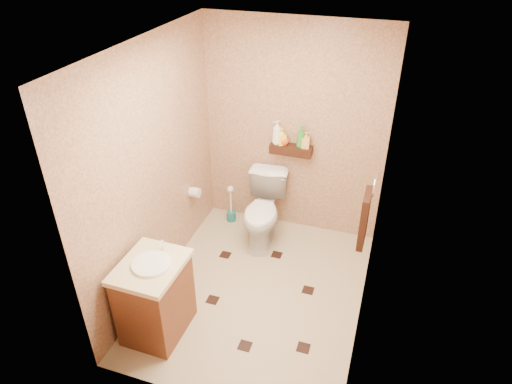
% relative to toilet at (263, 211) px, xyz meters
% --- Properties ---
extents(ground, '(2.50, 2.50, 0.00)m').
position_rel_toilet_xyz_m(ground, '(0.20, -0.83, -0.39)').
color(ground, '#BFA88B').
rests_on(ground, ground).
extents(wall_back, '(2.00, 0.04, 2.40)m').
position_rel_toilet_xyz_m(wall_back, '(0.20, 0.42, 0.81)').
color(wall_back, tan).
rests_on(wall_back, ground).
extents(wall_front, '(2.00, 0.04, 2.40)m').
position_rel_toilet_xyz_m(wall_front, '(0.20, -2.08, 0.81)').
color(wall_front, tan).
rests_on(wall_front, ground).
extents(wall_left, '(0.04, 2.50, 2.40)m').
position_rel_toilet_xyz_m(wall_left, '(-0.80, -0.83, 0.81)').
color(wall_left, tan).
rests_on(wall_left, ground).
extents(wall_right, '(0.04, 2.50, 2.40)m').
position_rel_toilet_xyz_m(wall_right, '(1.20, -0.83, 0.81)').
color(wall_right, tan).
rests_on(wall_right, ground).
extents(ceiling, '(2.00, 2.50, 0.02)m').
position_rel_toilet_xyz_m(ceiling, '(0.20, -0.83, 2.01)').
color(ceiling, silver).
rests_on(ceiling, wall_back).
extents(wall_shelf, '(0.46, 0.14, 0.10)m').
position_rel_toilet_xyz_m(wall_shelf, '(0.20, 0.34, 0.63)').
color(wall_shelf, '#35190E').
rests_on(wall_shelf, wall_back).
extents(floor_accents, '(1.21, 1.38, 0.01)m').
position_rel_toilet_xyz_m(floor_accents, '(0.26, -0.87, -0.39)').
color(floor_accents, black).
rests_on(floor_accents, ground).
extents(toilet, '(0.51, 0.80, 0.78)m').
position_rel_toilet_xyz_m(toilet, '(0.00, 0.00, 0.00)').
color(toilet, white).
rests_on(toilet, ground).
extents(vanity, '(0.52, 0.63, 0.87)m').
position_rel_toilet_xyz_m(vanity, '(-0.49, -1.55, -0.00)').
color(vanity, brown).
rests_on(vanity, ground).
extents(toilet_brush, '(0.11, 0.11, 0.48)m').
position_rel_toilet_xyz_m(toilet_brush, '(-0.48, 0.24, -0.22)').
color(toilet_brush, '#1B6D67').
rests_on(toilet_brush, ground).
extents(towel_ring, '(0.12, 0.30, 0.76)m').
position_rel_toilet_xyz_m(towel_ring, '(1.12, -0.58, 0.56)').
color(towel_ring, silver).
rests_on(towel_ring, wall_right).
extents(toilet_paper, '(0.12, 0.11, 0.12)m').
position_rel_toilet_xyz_m(toilet_paper, '(-0.74, -0.18, 0.21)').
color(toilet_paper, white).
rests_on(toilet_paper, wall_left).
extents(bottle_a, '(0.14, 0.14, 0.26)m').
position_rel_toilet_xyz_m(bottle_a, '(0.04, 0.34, 0.81)').
color(bottle_a, white).
rests_on(bottle_a, wall_shelf).
extents(bottle_b, '(0.11, 0.11, 0.18)m').
position_rel_toilet_xyz_m(bottle_b, '(0.10, 0.34, 0.77)').
color(bottle_b, '#FFF435').
rests_on(bottle_b, wall_shelf).
extents(bottle_c, '(0.14, 0.14, 0.13)m').
position_rel_toilet_xyz_m(bottle_c, '(0.13, 0.34, 0.75)').
color(bottle_c, '#E2561A').
rests_on(bottle_c, wall_shelf).
extents(bottle_d, '(0.10, 0.10, 0.24)m').
position_rel_toilet_xyz_m(bottle_d, '(0.31, 0.34, 0.80)').
color(bottle_d, '#2F882D').
rests_on(bottle_d, wall_shelf).
extents(bottle_e, '(0.09, 0.09, 0.18)m').
position_rel_toilet_xyz_m(bottle_e, '(0.36, 0.34, 0.77)').
color(bottle_e, '#EEAE4F').
rests_on(bottle_e, wall_shelf).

